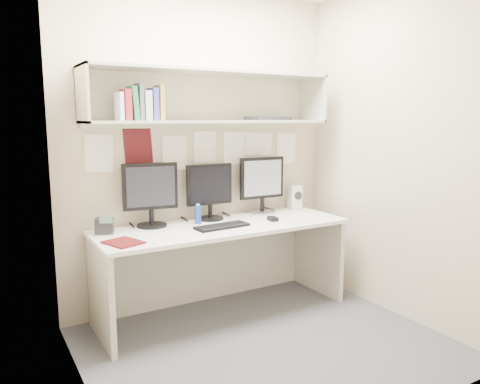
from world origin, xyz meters
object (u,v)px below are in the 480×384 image
desk (223,269)px  monitor_center (210,189)px  monitor_left (150,192)px  keyboard (222,226)px  monitor_right (262,183)px  speaker (295,197)px  maroon_notebook (124,242)px  desk_phone (104,226)px

desk → monitor_center: 0.65m
monitor_left → keyboard: bearing=-26.7°
monitor_right → speaker: size_ratio=2.28×
monitor_center → maroon_notebook: size_ratio=1.89×
monitor_right → maroon_notebook: monitor_right is taller
monitor_left → maroon_notebook: (-0.33, -0.38, -0.26)m
monitor_center → desk_phone: bearing=-174.7°
speaker → keyboard: bearing=-150.0°
monitor_left → speaker: size_ratio=2.27×
monitor_center → maroon_notebook: monitor_center is taller
monitor_left → monitor_center: monitor_left is taller
monitor_left → monitor_right: (1.01, -0.00, 0.00)m
keyboard → monitor_left: bearing=140.9°
desk_phone → monitor_left: bearing=28.6°
speaker → desk_phone: (-1.75, -0.06, -0.05)m
monitor_center → keyboard: (-0.05, -0.32, -0.24)m
keyboard → desk_phone: (-0.82, 0.27, 0.05)m
keyboard → speaker: (0.93, 0.33, 0.10)m
desk → maroon_notebook: size_ratio=8.27×
desk → speaker: 1.02m
monitor_left → monitor_right: bearing=8.3°
monitor_left → monitor_center: 0.50m
monitor_center → speaker: monitor_center is taller
monitor_center → desk_phone: monitor_center is taller
monitor_center → maroon_notebook: (-0.84, -0.38, -0.24)m
monitor_center → monitor_right: size_ratio=0.93×
monitor_center → speaker: (0.88, 0.01, -0.14)m
monitor_center → monitor_right: monitor_right is taller
monitor_left → desk: bearing=-15.1°
monitor_center → desk_phone: size_ratio=3.01×
keyboard → speaker: size_ratio=1.97×
maroon_notebook → keyboard: bearing=-14.0°
monitor_left → maroon_notebook: monitor_left is taller
monitor_right → desk_phone: (-1.39, -0.05, -0.21)m
speaker → maroon_notebook: (-1.71, -0.40, -0.10)m
speaker → monitor_left: bearing=-168.9°
desk → monitor_right: size_ratio=4.07×
keyboard → monitor_center: bearing=76.4°
desk → monitor_right: (0.51, 0.22, 0.63)m
monitor_left → maroon_notebook: size_ratio=2.03×
desk → maroon_notebook: (-0.84, -0.17, 0.37)m
monitor_left → desk_phone: 0.43m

